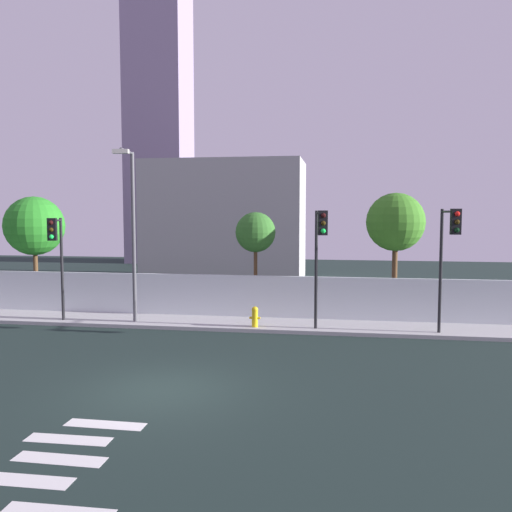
{
  "coord_description": "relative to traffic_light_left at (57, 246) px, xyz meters",
  "views": [
    {
      "loc": [
        4.63,
        -13.19,
        4.68
      ],
      "look_at": [
        1.52,
        6.5,
        3.05
      ],
      "focal_mm": 37.47,
      "sensor_mm": 36.0,
      "label": 1
    }
  ],
  "objects": [
    {
      "name": "crosswalk_marking",
      "position": [
        6.31,
        -11.07,
        -3.3
      ],
      "size": [
        3.0,
        3.86,
        0.01
      ],
      "color": "silver",
      "rests_on": "ground"
    },
    {
      "name": "traffic_light_left",
      "position": [
        0.0,
        0.0,
        0.0
      ],
      "size": [
        0.44,
        1.29,
        4.31
      ],
      "color": "black",
      "rests_on": "sidewalk"
    },
    {
      "name": "street_lamp_curbside",
      "position": [
        3.03,
        0.55,
        0.94
      ],
      "size": [
        0.63,
        1.86,
        6.98
      ],
      "color": "#4C4C51",
      "rests_on": "sidewalk"
    },
    {
      "name": "roadside_tree_midright",
      "position": [
        13.76,
        3.42,
        0.94
      ],
      "size": [
        2.5,
        2.5,
        5.52
      ],
      "color": "brown",
      "rests_on": "ground"
    },
    {
      "name": "sidewalk",
      "position": [
        6.79,
        1.23,
        -3.23
      ],
      "size": [
        36.0,
        2.4,
        0.15
      ],
      "primitive_type": "cube",
      "color": "#ACACAC",
      "rests_on": "ground"
    },
    {
      "name": "fire_hydrant",
      "position": [
        8.11,
        0.47,
        -2.72
      ],
      "size": [
        0.44,
        0.26,
        0.82
      ],
      "color": "gold",
      "rests_on": "sidewalk"
    },
    {
      "name": "perimeter_wall",
      "position": [
        6.79,
        2.52,
        -2.25
      ],
      "size": [
        36.0,
        0.18,
        1.8
      ],
      "primitive_type": "cube",
      "color": "silver",
      "rests_on": "sidewalk"
    },
    {
      "name": "ground_plane",
      "position": [
        6.79,
        -6.97,
        -3.3
      ],
      "size": [
        80.0,
        80.0,
        0.0
      ],
      "primitive_type": "plane",
      "color": "black"
    },
    {
      "name": "roadside_tree_midleft",
      "position": [
        7.67,
        3.42,
        0.46
      ],
      "size": [
        1.8,
        1.8,
        4.7
      ],
      "color": "brown",
      "rests_on": "ground"
    },
    {
      "name": "roadside_tree_leftmost",
      "position": [
        -3.05,
        3.42,
        0.72
      ],
      "size": [
        2.82,
        2.82,
        5.44
      ],
      "color": "brown",
      "rests_on": "ground"
    },
    {
      "name": "low_building_distant",
      "position": [
        3.48,
        16.52,
        0.8
      ],
      "size": [
        10.77,
        6.0,
        8.21
      ],
      "primitive_type": "cube",
      "color": "#A3A3A3",
      "rests_on": "ground"
    },
    {
      "name": "traffic_light_center",
      "position": [
        10.66,
        -0.08,
        0.21
      ],
      "size": [
        0.52,
        1.47,
        4.6
      ],
      "color": "black",
      "rests_on": "sidewalk"
    },
    {
      "name": "tower_on_skyline",
      "position": [
        -5.44,
        28.52,
        10.96
      ],
      "size": [
        5.35,
        5.0,
        28.52
      ],
      "primitive_type": "cube",
      "color": "gray",
      "rests_on": "ground"
    },
    {
      "name": "traffic_light_right",
      "position": [
        15.28,
        -0.15,
        0.26
      ],
      "size": [
        0.46,
        1.61,
        4.66
      ],
      "color": "black",
      "rests_on": "sidewalk"
    }
  ]
}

